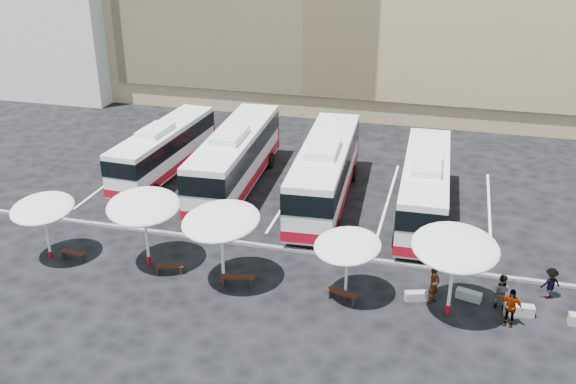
% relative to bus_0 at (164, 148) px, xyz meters
% --- Properties ---
extents(ground, '(120.00, 120.00, 0.00)m').
position_rel_bus_0_xyz_m(ground, '(9.01, -8.56, -1.82)').
color(ground, black).
rests_on(ground, ground).
extents(curb_divider, '(34.00, 0.25, 0.15)m').
position_rel_bus_0_xyz_m(curb_divider, '(9.01, -8.06, -1.74)').
color(curb_divider, black).
rests_on(curb_divider, ground).
extents(bay_lines, '(24.15, 12.00, 0.01)m').
position_rel_bus_0_xyz_m(bay_lines, '(9.01, -0.56, -1.81)').
color(bay_lines, white).
rests_on(bay_lines, ground).
extents(bus_0, '(3.02, 11.30, 3.55)m').
position_rel_bus_0_xyz_m(bus_0, '(0.00, 0.00, 0.00)').
color(bus_0, white).
rests_on(bus_0, ground).
extents(bus_1, '(3.46, 12.98, 4.08)m').
position_rel_bus_0_xyz_m(bus_1, '(5.34, -0.90, 0.27)').
color(bus_1, white).
rests_on(bus_1, ground).
extents(bus_2, '(3.60, 13.12, 4.12)m').
position_rel_bus_0_xyz_m(bus_2, '(11.29, -1.75, 0.29)').
color(bus_2, white).
rests_on(bus_2, ground).
extents(bus_3, '(3.06, 12.06, 3.80)m').
position_rel_bus_0_xyz_m(bus_3, '(17.21, -2.18, 0.13)').
color(bus_3, white).
rests_on(bus_3, ground).
extents(sunshade_0, '(3.42, 3.46, 3.30)m').
position_rel_bus_0_xyz_m(sunshade_0, '(-0.93, -11.94, 0.99)').
color(sunshade_0, white).
rests_on(sunshade_0, ground).
extents(sunshade_1, '(4.68, 4.71, 3.77)m').
position_rel_bus_0_xyz_m(sunshade_1, '(4.24, -11.19, 1.38)').
color(sunshade_1, white).
rests_on(sunshade_1, ground).
extents(sunshade_2, '(4.81, 4.83, 3.86)m').
position_rel_bus_0_xyz_m(sunshade_2, '(8.49, -11.85, 1.46)').
color(sunshade_2, white).
rests_on(sunshade_2, ground).
extents(sunshade_3, '(3.95, 3.97, 3.18)m').
position_rel_bus_0_xyz_m(sunshade_3, '(14.38, -11.64, 0.89)').
color(sunshade_3, white).
rests_on(sunshade_3, ground).
extents(sunshade_4, '(4.47, 4.51, 3.92)m').
position_rel_bus_0_xyz_m(sunshade_4, '(19.00, -11.71, 1.52)').
color(sunshade_4, white).
rests_on(sunshade_4, ground).
extents(wood_bench_0, '(1.42, 0.48, 0.43)m').
position_rel_bus_0_xyz_m(wood_bench_0, '(0.30, -11.80, -1.49)').
color(wood_bench_0, black).
rests_on(wood_bench_0, ground).
extents(wood_bench_1, '(1.46, 0.74, 0.43)m').
position_rel_bus_0_xyz_m(wood_bench_1, '(5.63, -11.77, -1.48)').
color(wood_bench_1, black).
rests_on(wood_bench_1, ground).
extents(wood_bench_2, '(1.69, 0.76, 0.50)m').
position_rel_bus_0_xyz_m(wood_bench_2, '(9.23, -11.95, -1.43)').
color(wood_bench_2, black).
rests_on(wood_bench_2, ground).
extents(wood_bench_3, '(1.56, 0.81, 0.46)m').
position_rel_bus_0_xyz_m(wood_bench_3, '(14.30, -11.96, -1.46)').
color(wood_bench_3, black).
rests_on(wood_bench_3, ground).
extents(conc_bench_0, '(1.19, 0.70, 0.42)m').
position_rel_bus_0_xyz_m(conc_bench_0, '(17.60, -11.00, -1.60)').
color(conc_bench_0, gray).
rests_on(conc_bench_0, ground).
extents(conc_bench_1, '(1.22, 0.68, 0.43)m').
position_rel_bus_0_xyz_m(conc_bench_1, '(19.89, -10.35, -1.60)').
color(conc_bench_1, gray).
rests_on(conc_bench_1, ground).
extents(conc_bench_2, '(1.32, 0.54, 0.48)m').
position_rel_bus_0_xyz_m(conc_bench_2, '(22.05, -11.02, -1.57)').
color(conc_bench_2, gray).
rests_on(conc_bench_2, ground).
extents(passenger_0, '(0.71, 0.74, 1.71)m').
position_rel_bus_0_xyz_m(passenger_0, '(18.29, -10.96, -0.96)').
color(passenger_0, black).
rests_on(passenger_0, ground).
extents(passenger_1, '(1.01, 0.92, 1.68)m').
position_rel_bus_0_xyz_m(passenger_1, '(21.23, -10.67, -0.97)').
color(passenger_1, black).
rests_on(passenger_1, ground).
extents(passenger_2, '(1.12, 0.67, 1.78)m').
position_rel_bus_0_xyz_m(passenger_2, '(21.55, -11.92, -0.92)').
color(passenger_2, black).
rests_on(passenger_2, ground).
extents(passenger_3, '(1.14, 0.94, 1.54)m').
position_rel_bus_0_xyz_m(passenger_3, '(23.43, -9.25, -1.05)').
color(passenger_3, black).
rests_on(passenger_3, ground).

